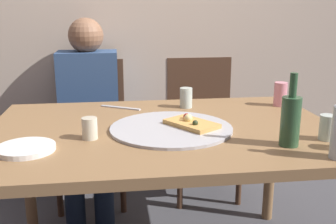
{
  "coord_description": "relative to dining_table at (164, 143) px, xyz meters",
  "views": [
    {
      "loc": [
        -0.2,
        -1.61,
        1.23
      ],
      "look_at": [
        0.03,
        0.06,
        0.78
      ],
      "focal_mm": 42.61,
      "sensor_mm": 36.0,
      "label": 1
    }
  ],
  "objects": [
    {
      "name": "soda_can",
      "position": [
        0.64,
        0.3,
        0.13
      ],
      "size": [
        0.07,
        0.07,
        0.12
      ],
      "primitive_type": "cylinder",
      "color": "pink",
      "rests_on": "dining_table"
    },
    {
      "name": "pizza_tray",
      "position": [
        0.03,
        -0.04,
        0.08
      ],
      "size": [
        0.51,
        0.51,
        0.01
      ],
      "primitive_type": "cylinder",
      "color": "#ADADB2",
      "rests_on": "dining_table"
    },
    {
      "name": "guest_in_sweater",
      "position": [
        -0.36,
        0.76,
        -0.02
      ],
      "size": [
        0.36,
        0.56,
        1.17
      ],
      "rotation": [
        0.0,
        0.0,
        3.14
      ],
      "color": "navy",
      "rests_on": "ground_plane"
    },
    {
      "name": "table_knife",
      "position": [
        -0.18,
        0.35,
        0.08
      ],
      "size": [
        0.2,
        0.13,
        0.01
      ],
      "primitive_type": "cube",
      "rotation": [
        0.0,
        0.0,
        5.76
      ],
      "color": "#B7B7BC",
      "rests_on": "dining_table"
    },
    {
      "name": "chair_left",
      "position": [
        -0.36,
        0.91,
        -0.15
      ],
      "size": [
        0.44,
        0.44,
        0.9
      ],
      "rotation": [
        0.0,
        0.0,
        3.14
      ],
      "color": "#472D1E",
      "rests_on": "ground_plane"
    },
    {
      "name": "wine_glass",
      "position": [
        -0.3,
        -0.11,
        0.11
      ],
      "size": [
        0.06,
        0.06,
        0.08
      ],
      "primitive_type": "cylinder",
      "color": "beige",
      "rests_on": "dining_table"
    },
    {
      "name": "pizza_slice_last",
      "position": [
        0.11,
        -0.03,
        0.1
      ],
      "size": [
        0.23,
        0.25,
        0.05
      ],
      "color": "tan",
      "rests_on": "pizza_tray"
    },
    {
      "name": "tumbler_far",
      "position": [
        0.15,
        0.33,
        0.12
      ],
      "size": [
        0.06,
        0.06,
        0.1
      ],
      "primitive_type": "cylinder",
      "color": "#B7C6BC",
      "rests_on": "dining_table"
    },
    {
      "name": "wine_bottle",
      "position": [
        0.43,
        -0.29,
        0.17
      ],
      "size": [
        0.07,
        0.07,
        0.27
      ],
      "color": "#2D5133",
      "rests_on": "dining_table"
    },
    {
      "name": "short_glass",
      "position": [
        0.6,
        -0.24,
        0.12
      ],
      "size": [
        0.06,
        0.06,
        0.1
      ],
      "primitive_type": "cylinder",
      "color": "#B7C6BC",
      "rests_on": "dining_table"
    },
    {
      "name": "chair_right",
      "position": [
        0.37,
        0.91,
        -0.15
      ],
      "size": [
        0.44,
        0.44,
        0.9
      ],
      "rotation": [
        0.0,
        0.0,
        3.14
      ],
      "color": "#472D1E",
      "rests_on": "ground_plane"
    },
    {
      "name": "plate_stack",
      "position": [
        -0.52,
        -0.22,
        0.08
      ],
      "size": [
        0.21,
        0.21,
        0.02
      ],
      "primitive_type": "cylinder",
      "color": "white",
      "rests_on": "dining_table"
    },
    {
      "name": "dining_table",
      "position": [
        0.0,
        0.0,
        0.0
      ],
      "size": [
        1.48,
        1.02,
        0.73
      ],
      "color": "olive",
      "rests_on": "ground_plane"
    }
  ]
}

